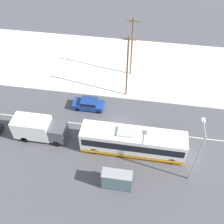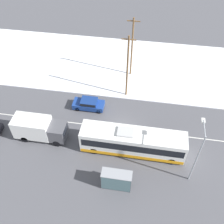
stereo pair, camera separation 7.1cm
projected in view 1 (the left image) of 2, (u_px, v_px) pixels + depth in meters
ground_plane at (121, 129)px, 33.30m from camera, size 120.00×120.00×0.00m
snow_lot at (132, 66)px, 42.43m from camera, size 80.00×15.68×0.12m
lane_marking_center at (121, 129)px, 33.29m from camera, size 60.00×0.12×0.00m
city_bus at (133, 142)px, 29.81m from camera, size 11.88×2.57×3.32m
box_truck at (39, 128)px, 31.18m from camera, size 6.28×2.30×2.98m
sedan_car at (89, 104)px, 35.30m from camera, size 4.19×1.80×1.45m
pedestrian_at_stop at (111, 173)px, 27.74m from camera, size 0.59×0.26×1.64m
bus_shelter at (116, 180)px, 26.40m from camera, size 3.12×1.20×2.40m
streetlamp at (198, 150)px, 25.37m from camera, size 0.36×2.48×7.33m
utility_pole_roadside at (127, 67)px, 34.16m from camera, size 1.80×0.24×9.45m
utility_pole_snowlot at (132, 47)px, 37.54m from camera, size 1.80×0.24×9.34m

